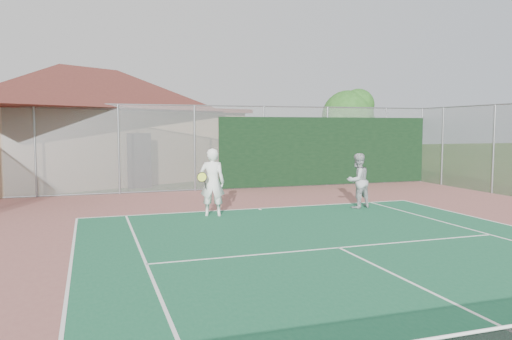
{
  "coord_description": "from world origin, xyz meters",
  "views": [
    {
      "loc": [
        -5.08,
        -3.12,
        2.65
      ],
      "look_at": [
        -0.79,
        9.72,
        1.46
      ],
      "focal_mm": 35.0,
      "sensor_mm": 36.0,
      "label": 1
    }
  ],
  "objects_px": {
    "bleachers": "(11,175)",
    "player_grey_back": "(358,181)",
    "clubhouse": "(83,114)",
    "player_white_front": "(212,183)",
    "tree": "(349,118)"
  },
  "relations": [
    {
      "from": "bleachers",
      "to": "player_grey_back",
      "type": "height_order",
      "value": "player_grey_back"
    },
    {
      "from": "clubhouse",
      "to": "player_grey_back",
      "type": "distance_m",
      "value": 15.02
    },
    {
      "from": "player_white_front",
      "to": "bleachers",
      "type": "bearing_deg",
      "value": -35.27
    },
    {
      "from": "tree",
      "to": "player_white_front",
      "type": "distance_m",
      "value": 14.95
    },
    {
      "from": "tree",
      "to": "bleachers",
      "type": "bearing_deg",
      "value": -174.49
    },
    {
      "from": "player_white_front",
      "to": "player_grey_back",
      "type": "height_order",
      "value": "player_white_front"
    },
    {
      "from": "player_grey_back",
      "to": "bleachers",
      "type": "bearing_deg",
      "value": -53.69
    },
    {
      "from": "clubhouse",
      "to": "player_grey_back",
      "type": "xyz_separation_m",
      "value": [
        8.42,
        -12.21,
        -2.37
      ]
    },
    {
      "from": "clubhouse",
      "to": "tree",
      "type": "xyz_separation_m",
      "value": [
        13.99,
        -1.54,
        -0.15
      ]
    },
    {
      "from": "player_white_front",
      "to": "player_grey_back",
      "type": "bearing_deg",
      "value": -162.78
    },
    {
      "from": "tree",
      "to": "player_grey_back",
      "type": "xyz_separation_m",
      "value": [
        -5.57,
        -10.67,
        -2.23
      ]
    },
    {
      "from": "clubhouse",
      "to": "bleachers",
      "type": "distance_m",
      "value": 5.09
    },
    {
      "from": "bleachers",
      "to": "player_grey_back",
      "type": "xyz_separation_m",
      "value": [
        11.37,
        -9.03,
        0.28
      ]
    },
    {
      "from": "clubhouse",
      "to": "player_white_front",
      "type": "bearing_deg",
      "value": -97.75
    },
    {
      "from": "clubhouse",
      "to": "player_white_front",
      "type": "xyz_separation_m",
      "value": [
        3.63,
        -12.12,
        -2.26
      ]
    }
  ]
}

